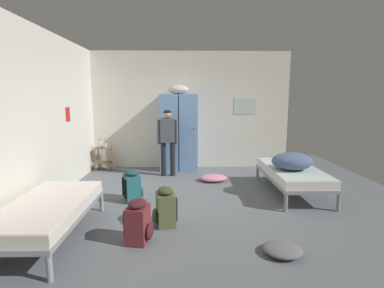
% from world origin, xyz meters
% --- Properties ---
extents(ground_plane, '(7.83, 7.83, 0.00)m').
position_xyz_m(ground_plane, '(0.00, 0.00, 0.00)').
color(ground_plane, slate).
extents(room_backdrop, '(4.97, 4.95, 2.90)m').
position_xyz_m(room_backdrop, '(-1.22, 1.25, 1.45)').
color(room_backdrop, silver).
rests_on(room_backdrop, ground_plane).
extents(locker_bank, '(0.90, 0.55, 2.07)m').
position_xyz_m(locker_bank, '(-0.27, 2.17, 0.97)').
color(locker_bank, '#6B93C6').
rests_on(locker_bank, ground_plane).
extents(shelf_unit, '(0.38, 0.30, 0.57)m').
position_xyz_m(shelf_unit, '(-2.12, 2.18, 0.35)').
color(shelf_unit, brown).
rests_on(shelf_unit, ground_plane).
extents(bed_left_front, '(0.90, 1.90, 0.49)m').
position_xyz_m(bed_left_front, '(-1.87, -1.42, 0.38)').
color(bed_left_front, gray).
rests_on(bed_left_front, ground_plane).
extents(bed_right, '(0.90, 1.90, 0.49)m').
position_xyz_m(bed_right, '(1.87, 0.31, 0.38)').
color(bed_right, gray).
rests_on(bed_right, ground_plane).
extents(bedding_heap, '(0.73, 0.60, 0.31)m').
position_xyz_m(bedding_heap, '(1.80, 0.15, 0.64)').
color(bedding_heap, slate).
rests_on(bedding_heap, bed_right).
extents(person_traveler, '(0.48, 0.19, 1.50)m').
position_xyz_m(person_traveler, '(-0.51, 1.60, 0.91)').
color(person_traveler, black).
rests_on(person_traveler, ground_plane).
extents(water_bottle, '(0.07, 0.07, 0.20)m').
position_xyz_m(water_bottle, '(-2.20, 2.20, 0.66)').
color(water_bottle, silver).
rests_on(water_bottle, shelf_unit).
extents(lotion_bottle, '(0.06, 0.06, 0.15)m').
position_xyz_m(lotion_bottle, '(-2.05, 2.14, 0.64)').
color(lotion_bottle, beige).
rests_on(lotion_bottle, shelf_unit).
extents(backpack_maroon, '(0.37, 0.36, 0.55)m').
position_xyz_m(backpack_maroon, '(-0.71, -1.54, 0.26)').
color(backpack_maroon, maroon).
rests_on(backpack_maroon, ground_plane).
extents(backpack_olive, '(0.38, 0.37, 0.55)m').
position_xyz_m(backpack_olive, '(-0.41, -1.06, 0.26)').
color(backpack_olive, '#566038').
rests_on(backpack_olive, ground_plane).
extents(backpack_teal, '(0.40, 0.39, 0.55)m').
position_xyz_m(backpack_teal, '(-1.04, -0.05, 0.26)').
color(backpack_teal, '#23666B').
rests_on(backpack_teal, ground_plane).
extents(clothes_pile_pink, '(0.58, 0.45, 0.14)m').
position_xyz_m(clothes_pile_pink, '(0.48, 1.13, 0.07)').
color(clothes_pile_pink, pink).
rests_on(clothes_pile_pink, ground_plane).
extents(clothes_pile_grey, '(0.45, 0.44, 0.11)m').
position_xyz_m(clothes_pile_grey, '(0.99, -1.88, 0.06)').
color(clothes_pile_grey, slate).
rests_on(clothes_pile_grey, ground_plane).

